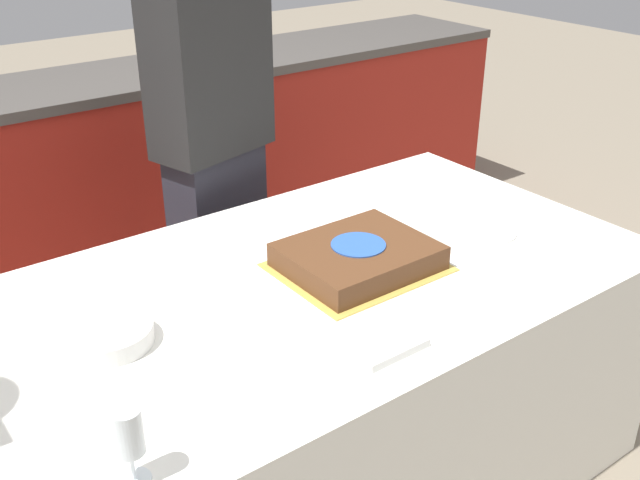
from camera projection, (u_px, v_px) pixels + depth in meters
The scene contains 9 objects.
back_counter at pixel (79, 189), 3.19m from camera, with size 4.40×0.58×0.92m.
dining_table at pixel (291, 397), 2.10m from camera, with size 1.99×1.02×0.72m.
cake at pixel (358, 257), 2.00m from camera, with size 0.42×0.35×0.07m.
plate_stack at pixel (108, 335), 1.69m from camera, with size 0.21×0.21×0.04m.
wine_glass at pixel (128, 434), 1.27m from camera, with size 0.06×0.06×0.16m.
side_plate_near_cake at pixel (294, 224), 2.26m from camera, with size 0.20×0.20×0.00m.
side_plate_right_edge at pixel (482, 230), 2.22m from camera, with size 0.20×0.20×0.00m.
utensil_pile at pixel (385, 345), 1.68m from camera, with size 0.17×0.11×0.02m.
person_cutting_cake at pixel (214, 147), 2.51m from camera, with size 0.44×0.30×1.64m.
Camera 1 is at (-0.94, -1.39, 1.70)m, focal length 42.00 mm.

